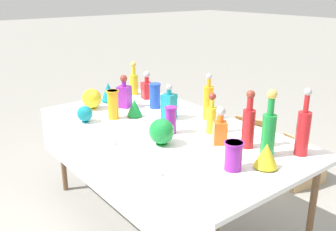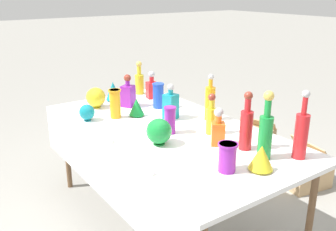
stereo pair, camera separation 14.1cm
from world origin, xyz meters
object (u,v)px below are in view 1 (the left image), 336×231
at_px(tall_bottle_4, 303,130).
at_px(fluted_vase_2, 134,107).
at_px(slender_vase_2, 155,95).
at_px(tall_bottle_1, 269,129).
at_px(cardboard_box_behind_left, 244,142).
at_px(tall_bottle_2, 208,101).
at_px(round_bowl_2, 85,114).
at_px(slender_vase_3, 113,104).
at_px(fluted_vase_1, 266,155).
at_px(square_decanter_0, 124,94).
at_px(tall_bottle_5, 212,116).
at_px(round_bowl_1, 92,99).
at_px(slender_vase_0, 233,155).
at_px(tall_bottle_0, 248,124).
at_px(square_decanter_3, 147,88).
at_px(square_decanter_1, 220,128).
at_px(slender_vase_1, 171,119).
at_px(tall_bottle_3, 134,82).
at_px(fluted_vase_0, 108,92).
at_px(round_bowl_0, 161,131).
at_px(cardboard_box_behind_right, 292,164).
at_px(square_decanter_2, 169,105).

distance_m(tall_bottle_4, fluted_vase_2, 1.28).
bearing_deg(slender_vase_2, fluted_vase_2, -72.07).
bearing_deg(tall_bottle_4, slender_vase_2, -173.67).
bearing_deg(tall_bottle_1, cardboard_box_behind_left, 134.34).
bearing_deg(tall_bottle_2, fluted_vase_2, -133.27).
relative_size(round_bowl_2, cardboard_box_behind_left, 0.26).
distance_m(slender_vase_3, fluted_vase_1, 1.28).
distance_m(square_decanter_0, fluted_vase_2, 0.27).
height_order(tall_bottle_5, cardboard_box_behind_left, tall_bottle_5).
bearing_deg(cardboard_box_behind_left, round_bowl_2, -93.23).
relative_size(tall_bottle_4, round_bowl_1, 2.43).
xyz_separation_m(slender_vase_0, round_bowl_1, (-1.48, -0.10, 0.00)).
height_order(tall_bottle_4, slender_vase_3, tall_bottle_4).
xyz_separation_m(fluted_vase_1, cardboard_box_behind_left, (-1.22, 1.28, -0.67)).
bearing_deg(fluted_vase_1, tall_bottle_0, 150.68).
distance_m(tall_bottle_5, cardboard_box_behind_left, 1.49).
xyz_separation_m(square_decanter_3, round_bowl_1, (-0.03, -0.54, -0.01)).
relative_size(tall_bottle_4, tall_bottle_5, 1.45).
bearing_deg(square_decanter_1, slender_vase_1, -158.66).
bearing_deg(fluted_vase_2, slender_vase_2, 107.93).
height_order(tall_bottle_2, slender_vase_2, tall_bottle_2).
bearing_deg(cardboard_box_behind_left, tall_bottle_3, -117.07).
bearing_deg(round_bowl_1, tall_bottle_5, 21.71).
distance_m(tall_bottle_2, slender_vase_0, 0.85).
distance_m(square_decanter_1, fluted_vase_0, 1.27).
relative_size(fluted_vase_2, cardboard_box_behind_left, 0.30).
distance_m(tall_bottle_0, round_bowl_1, 1.38).
distance_m(tall_bottle_5, fluted_vase_1, 0.60).
relative_size(square_decanter_0, square_decanter_1, 1.11).
distance_m(tall_bottle_4, round_bowl_0, 0.86).
height_order(tall_bottle_2, round_bowl_1, tall_bottle_2).
bearing_deg(tall_bottle_0, slender_vase_3, -158.73).
distance_m(tall_bottle_3, slender_vase_3, 0.70).
bearing_deg(cardboard_box_behind_left, tall_bottle_2, -66.53).
height_order(slender_vase_3, fluted_vase_1, slender_vase_3).
xyz_separation_m(square_decanter_0, slender_vase_2, (0.18, 0.19, -0.00)).
height_order(fluted_vase_0, cardboard_box_behind_right, fluted_vase_0).
bearing_deg(tall_bottle_0, square_decanter_0, -172.15).
xyz_separation_m(tall_bottle_1, square_decanter_1, (-0.31, -0.09, -0.07)).
height_order(square_decanter_0, slender_vase_2, square_decanter_0).
height_order(square_decanter_1, round_bowl_0, square_decanter_1).
xyz_separation_m(tall_bottle_3, fluted_vase_0, (0.07, -0.32, -0.03)).
bearing_deg(tall_bottle_1, square_decanter_0, -173.40).
bearing_deg(fluted_vase_2, fluted_vase_1, 4.42).
height_order(tall_bottle_0, round_bowl_2, tall_bottle_0).
xyz_separation_m(square_decanter_2, slender_vase_2, (-0.28, 0.07, -0.00)).
xyz_separation_m(tall_bottle_0, tall_bottle_1, (0.16, -0.01, 0.02)).
bearing_deg(round_bowl_1, square_decanter_3, 87.02).
height_order(tall_bottle_3, slender_vase_3, tall_bottle_3).
relative_size(tall_bottle_2, slender_vase_1, 1.88).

